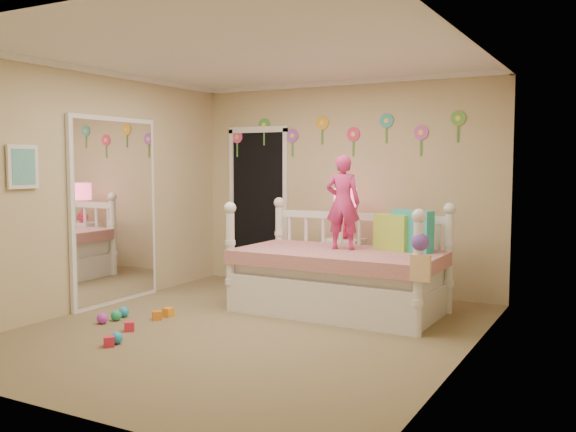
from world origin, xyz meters
The scene contains 18 objects.
floor centered at (0.00, 0.00, 0.00)m, with size 4.00×4.50×0.01m, color #7F684C.
ceiling centered at (0.00, 0.00, 2.60)m, with size 4.00×4.50×0.01m, color white.
back_wall centered at (0.00, 2.25, 1.30)m, with size 4.00×0.01×2.60m, color tan.
left_wall centered at (-2.00, 0.00, 1.30)m, with size 0.01×4.50×2.60m, color tan.
right_wall centered at (2.00, 0.00, 1.30)m, with size 0.01×4.50×2.60m, color tan.
crown_molding centered at (0.00, 0.00, 2.57)m, with size 4.00×4.50×0.06m, color white, non-canonical shape.
daybed centered at (0.45, 1.09, 0.59)m, with size 2.19×1.18×1.19m, color white, non-canonical shape.
pillow_turquoise centered at (1.16, 1.37, 0.88)m, with size 0.43×0.15×0.43m, color #28C99C.
pillow_lime centered at (0.94, 1.38, 0.85)m, with size 0.40×0.15×0.38m, color #AAD340.
child centered at (0.45, 1.18, 1.17)m, with size 0.37×0.24×1.01m, color #D5307A.
nightstand centered at (0.20, 1.81, 0.35)m, with size 0.42×0.32×0.70m, color white.
table_lamp centered at (0.20, 1.81, 1.09)m, with size 0.27×0.27×0.59m.
closet_doorway centered at (-1.25, 2.23, 1.03)m, with size 0.90×0.04×2.07m, color black.
flower_decals centered at (-0.09, 2.24, 1.94)m, with size 3.40×0.02×0.50m, color #B2668C, non-canonical shape.
mirror_closet centered at (-1.96, 0.30, 1.05)m, with size 0.07×1.30×2.10m, color white.
wall_picture centered at (-1.97, -0.90, 1.55)m, with size 0.05×0.34×0.42m, color white.
hanging_bag centered at (1.49, 0.52, 0.72)m, with size 0.20×0.16×0.36m, color beige, non-canonical shape.
toy_scatter centered at (-1.10, -0.52, 0.06)m, with size 0.80×1.30×0.11m, color #996666, non-canonical shape.
Camera 1 is at (3.13, -4.97, 1.58)m, focal length 39.20 mm.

